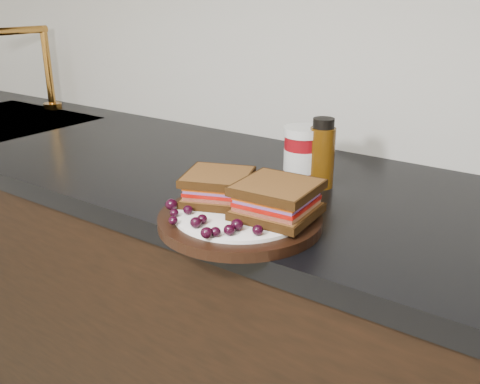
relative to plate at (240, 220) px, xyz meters
The scene contains 34 objects.
base_cabinets 0.53m from the plate, 96.64° to the left, with size 3.96×0.58×0.86m, color black.
countertop 0.22m from the plate, 96.64° to the left, with size 3.98×0.60×0.04m, color black.
sink 1.10m from the plate, 168.58° to the left, with size 0.50×0.42×0.16m, color #B2B2B7, non-canonical shape.
faucet 1.16m from the plate, 158.79° to the left, with size 0.06×0.22×0.28m, color #AB702A, non-canonical shape.
plate is the anchor object (origin of this frame).
sandwich_left 0.08m from the plate, 162.35° to the left, with size 0.11×0.11×0.05m, color brown, non-canonical shape.
sandwich_right 0.08m from the plate, 21.25° to the left, with size 0.12×0.12×0.06m, color brown, non-canonical shape.
grape_0 0.12m from the plate, 149.54° to the right, with size 0.02×0.02×0.02m, color black.
grape_1 0.09m from the plate, 138.31° to the right, with size 0.02×0.02×0.02m, color black.
grape_2 0.11m from the plate, 134.06° to the right, with size 0.02×0.02×0.01m, color black.
grape_3 0.12m from the plate, 118.64° to the right, with size 0.02×0.02×0.01m, color black.
grape_4 0.10m from the plate, 102.13° to the right, with size 0.02×0.02×0.02m, color black.
grape_5 0.08m from the plate, 106.02° to the right, with size 0.02×0.02×0.02m, color black.
grape_6 0.12m from the plate, 80.84° to the right, with size 0.02×0.02×0.02m, color black.
grape_7 0.11m from the plate, 75.79° to the right, with size 0.02×0.02×0.02m, color black.
grape_8 0.10m from the plate, 64.85° to the right, with size 0.02×0.02×0.02m, color black.
grape_9 0.08m from the plate, 58.19° to the right, with size 0.02×0.02×0.02m, color black.
grape_10 0.10m from the plate, 38.14° to the right, with size 0.02×0.02×0.02m, color black.
grape_11 0.07m from the plate, 22.79° to the right, with size 0.02×0.02×0.02m, color black.
grape_12 0.09m from the plate, 18.69° to the right, with size 0.02×0.02×0.02m, color black.
grape_13 0.09m from the plate, ahead, with size 0.02×0.02×0.02m, color black.
grape_14 0.08m from the plate, 19.37° to the left, with size 0.01×0.01×0.01m, color black.
grape_15 0.06m from the plate, 28.69° to the left, with size 0.02×0.02×0.02m, color black.
grape_16 0.07m from the plate, 122.47° to the left, with size 0.02×0.02×0.02m, color black.
grape_17 0.06m from the plate, 135.63° to the left, with size 0.02×0.02×0.02m, color black.
grape_18 0.09m from the plate, 163.98° to the left, with size 0.02×0.02×0.02m, color black.
grape_19 0.09m from the plate, 160.00° to the left, with size 0.02×0.02×0.02m, color black.
grape_20 0.06m from the plate, behind, with size 0.02×0.02×0.01m, color black.
grape_21 0.08m from the plate, behind, with size 0.02×0.02×0.01m, color black.
grape_22 0.06m from the plate, 144.13° to the left, with size 0.02×0.02×0.02m, color black.
grape_23 0.09m from the plate, 151.20° to the left, with size 0.02×0.02×0.02m, color black.
grape_24 0.07m from the plate, behind, with size 0.02×0.02×0.02m, color black.
condiment_jar 0.26m from the plate, 94.64° to the left, with size 0.08×0.08×0.12m, color maroon.
oil_bottle 0.26m from the plate, 84.87° to the left, with size 0.05×0.05×0.14m, color #4B2B07.
Camera 1 is at (0.51, 0.80, 1.27)m, focal length 40.00 mm.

